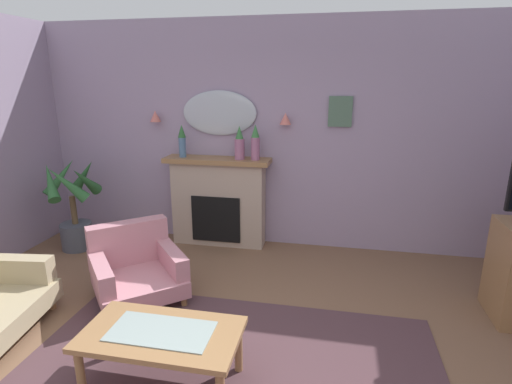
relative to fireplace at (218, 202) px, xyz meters
The scene contains 12 objects.
wall_back 1.17m from the fireplace, 16.11° to the left, with size 7.25×0.10×2.85m, color #9E8CA8.
fireplace is the anchor object (origin of this frame).
mantel_vase_right 0.92m from the fireplace, behind, with size 0.10×0.10×0.41m.
mantel_vase_left 0.83m from the fireplace, ahead, with size 0.12×0.12×0.42m.
mantel_vase_centre 0.95m from the fireplace, ahead, with size 0.11×0.11×0.44m.
wall_mirror 1.15m from the fireplace, 90.00° to the left, with size 0.96×0.06×0.56m, color #B2BCC6.
wall_sconce_left 1.38m from the fireplace, behind, with size 0.14×0.14×0.14m, color #D17066.
wall_sconce_right 1.38m from the fireplace, ahead, with size 0.14×0.14×0.14m, color #D17066.
framed_picture 1.91m from the fireplace, ahead, with size 0.28×0.03×0.36m, color #4C6B56.
coffee_table 2.62m from the fireplace, 82.31° to the right, with size 1.10×0.60×0.45m.
armchair_by_coffee_table 1.55m from the fireplace, 106.56° to the right, with size 1.14×1.14×0.71m.
potted_plant_corner_palm 1.84m from the fireplace, 163.15° to the right, with size 0.73×0.73×1.17m.
Camera 1 is at (0.70, -2.03, 2.12)m, focal length 28.13 mm.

